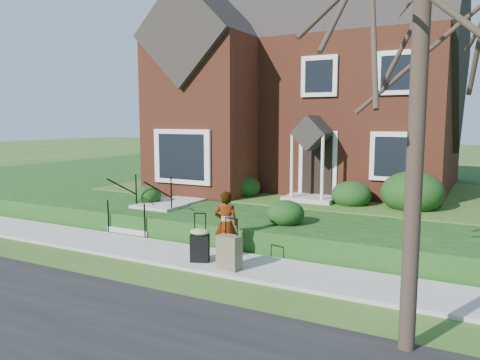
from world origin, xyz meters
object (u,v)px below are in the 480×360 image
Objects in this scene: suitcase_black at (200,243)px; suitcase_olive at (229,252)px; woman at (226,224)px; front_steps at (149,214)px.

suitcase_olive is (0.83, -0.15, -0.06)m from suitcase_black.
suitcase_black is (-0.32, -0.62, -0.34)m from woman.
suitcase_olive is at bearing -30.03° from front_steps.
suitcase_olive is (3.98, -2.30, -0.03)m from front_steps.
suitcase_olive is at bearing -32.87° from suitcase_black.
woman is 1.01m from suitcase_olive.
suitcase_black is 1.00× the size of suitcase_olive.
suitcase_black is (3.15, -2.15, 0.03)m from front_steps.
woman reaches higher than suitcase_black.
woman is (3.46, -1.53, 0.36)m from front_steps.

